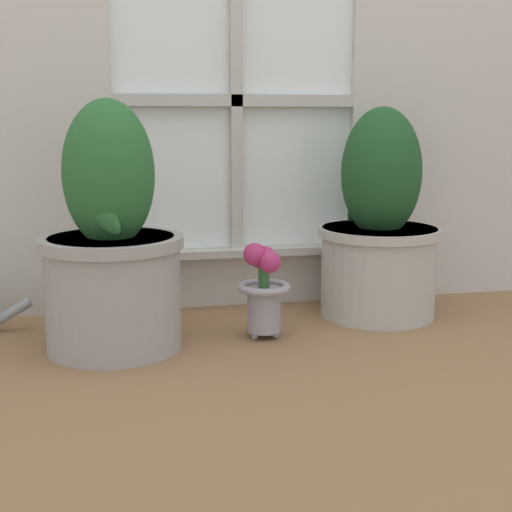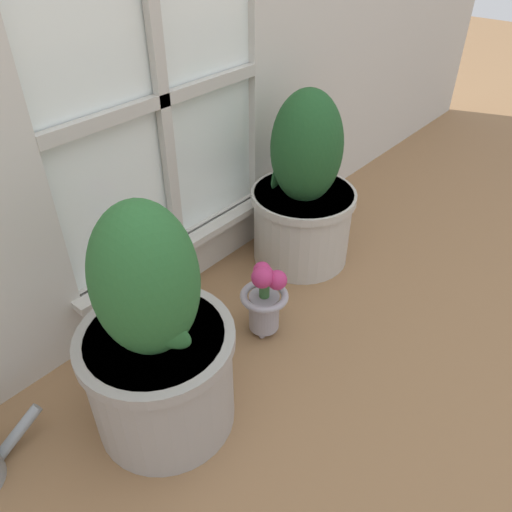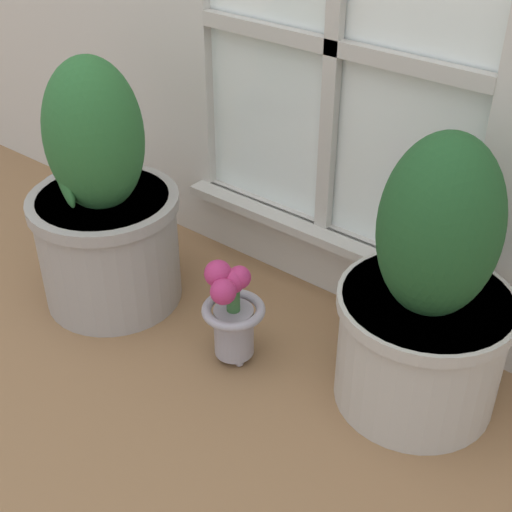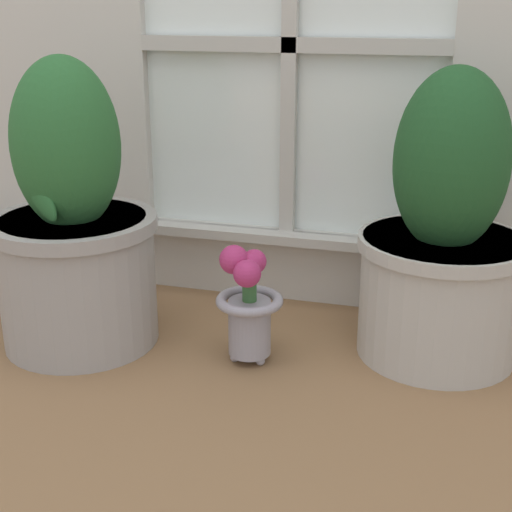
% 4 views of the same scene
% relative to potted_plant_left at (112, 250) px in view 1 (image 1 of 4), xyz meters
% --- Properties ---
extents(ground_plane, '(10.00, 10.00, 0.00)m').
position_rel_potted_plant_left_xyz_m(ground_plane, '(0.39, -0.15, -0.26)').
color(ground_plane, olive).
extents(potted_plant_left, '(0.37, 0.37, 0.64)m').
position_rel_potted_plant_left_xyz_m(potted_plant_left, '(0.00, 0.00, 0.00)').
color(potted_plant_left, '#9E9993').
rests_on(potted_plant_left, ground_plane).
extents(potted_plant_right, '(0.36, 0.36, 0.62)m').
position_rel_potted_plant_left_xyz_m(potted_plant_right, '(0.79, 0.16, -0.00)').
color(potted_plant_right, '#B7B2A8').
rests_on(potted_plant_right, ground_plane).
extents(flower_vase, '(0.14, 0.14, 0.27)m').
position_rel_potted_plant_left_xyz_m(flower_vase, '(0.40, 0.01, -0.12)').
color(flower_vase, '#99939E').
rests_on(flower_vase, ground_plane).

